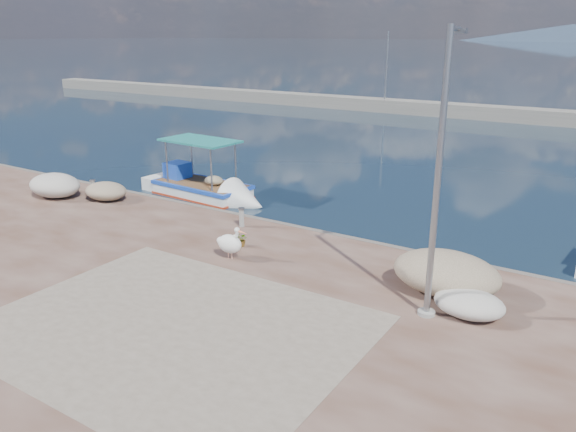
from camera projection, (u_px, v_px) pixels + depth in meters
The scene contains 14 objects.
ground at pixel (219, 291), 16.70m from camera, with size 1400.00×1400.00×0.00m, color #162635.
quay at pixel (38, 385), 11.82m from camera, with size 44.00×22.00×0.50m, color #4D2D21.
quay_patch at pixel (172, 327), 13.63m from camera, with size 9.00×7.00×0.01m, color gray.
breakwater at pixel (513, 114), 48.53m from camera, with size 120.00×2.20×7.50m.
boat_left at pixel (201, 191), 26.43m from camera, with size 6.58×2.51×3.11m.
pelican at pixel (230, 243), 17.62m from camera, with size 1.12×0.53×1.10m.
lamp_post at pixel (437, 189), 13.25m from camera, with size 0.44×0.96×7.00m.
bollard_near at pixel (242, 216), 20.61m from camera, with size 0.24×0.24×0.72m.
bollard_far at pixel (93, 187), 24.44m from camera, with size 0.25×0.25×0.75m.
potted_plant at pixel (242, 239), 18.73m from camera, with size 0.44×0.38×0.48m, color #33722D.
net_pile_b at pixel (106, 191), 23.97m from camera, with size 1.93×1.50×0.75m, color tan.
net_pile_d at pixel (469, 304), 14.09m from camera, with size 1.77×1.33×0.66m, color beige.
net_pile_c at pixel (446, 273), 15.28m from camera, with size 2.94×2.10×1.15m, color tan.
net_pile_a at pixel (55, 185), 24.38m from camera, with size 2.49×1.81×1.02m, color beige.
Camera 1 is at (9.92, -11.68, 7.30)m, focal length 35.00 mm.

